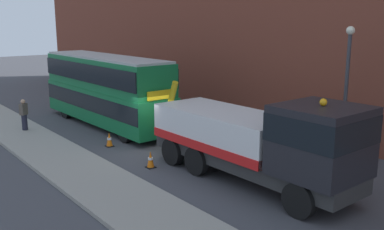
# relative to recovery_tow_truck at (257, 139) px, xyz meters

# --- Properties ---
(ground_plane) EXTENTS (120.00, 120.00, 0.00)m
(ground_plane) POSITION_rel_recovery_tow_truck_xyz_m (-5.73, -0.53, -1.76)
(ground_plane) COLOR #424247
(near_kerb) EXTENTS (60.00, 2.80, 0.15)m
(near_kerb) POSITION_rel_recovery_tow_truck_xyz_m (-5.73, -4.73, -1.68)
(near_kerb) COLOR gray
(near_kerb) RESTS_ON ground_plane
(recovery_tow_truck) EXTENTS (10.16, 2.77, 3.67)m
(recovery_tow_truck) POSITION_rel_recovery_tow_truck_xyz_m (0.00, 0.00, 0.00)
(recovery_tow_truck) COLOR #2D2D2D
(recovery_tow_truck) RESTS_ON ground_plane
(double_decker_bus) EXTENTS (11.08, 2.71, 4.06)m
(double_decker_bus) POSITION_rel_recovery_tow_truck_xyz_m (-11.97, -0.01, 0.47)
(double_decker_bus) COLOR #146B38
(double_decker_bus) RESTS_ON ground_plane
(pedestrian_onlooker) EXTENTS (0.43, 0.48, 1.71)m
(pedestrian_onlooker) POSITION_rel_recovery_tow_truck_xyz_m (-13.21, -4.36, -0.77)
(pedestrian_onlooker) COLOR #232333
(pedestrian_onlooker) RESTS_ON near_kerb
(traffic_cone_near_bus) EXTENTS (0.36, 0.36, 0.72)m
(traffic_cone_near_bus) POSITION_rel_recovery_tow_truck_xyz_m (-7.90, -2.00, -1.42)
(traffic_cone_near_bus) COLOR orange
(traffic_cone_near_bus) RESTS_ON ground_plane
(traffic_cone_midway) EXTENTS (0.36, 0.36, 0.72)m
(traffic_cone_midway) POSITION_rel_recovery_tow_truck_xyz_m (-4.02, -2.13, -1.42)
(traffic_cone_midway) COLOR orange
(traffic_cone_midway) RESTS_ON ground_plane
(street_lamp) EXTENTS (0.36, 0.36, 5.83)m
(street_lamp) POSITION_rel_recovery_tow_truck_xyz_m (0.41, 4.96, 1.71)
(street_lamp) COLOR #38383D
(street_lamp) RESTS_ON ground_plane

